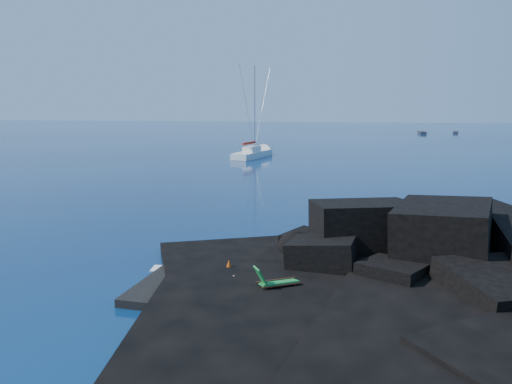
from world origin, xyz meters
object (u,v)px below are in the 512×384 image
sailboat (253,157)px  distant_boat_b (455,133)px  distant_boat_a (422,134)px  deck_chair (279,277)px  sunbather (223,279)px  marker_cone (229,266)px

sailboat → distant_boat_b: sailboat is taller
distant_boat_a → distant_boat_b: size_ratio=1.16×
sailboat → deck_chair: 54.86m
sailboat → deck_chair: size_ratio=7.54×
deck_chair → sunbather: size_ratio=0.98×
marker_cone → distant_boat_a: size_ratio=0.12×
distant_boat_a → marker_cone: bearing=-104.2°
sailboat → distant_boat_a: (35.09, 64.84, 0.00)m
marker_cone → distant_boat_a: bearing=76.6°
sunbather → marker_cone: 1.37m
marker_cone → distant_boat_b: (37.34, 120.78, -0.65)m
distant_boat_b → sunbather: bearing=-94.9°
distant_boat_a → sailboat: bearing=-119.2°
sailboat → marker_cone: bearing=-66.6°
marker_cone → sailboat: bearing=97.8°
sailboat → deck_chair: sailboat is taller
deck_chair → sunbather: (-2.46, 0.60, -0.44)m
deck_chair → distant_boat_a: size_ratio=0.37×
deck_chair → marker_cone: (-2.49, 1.96, -0.31)m
sunbather → marker_cone: size_ratio=3.02×
sailboat → distant_boat_a: sailboat is taller
sailboat → sunbather: 53.88m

